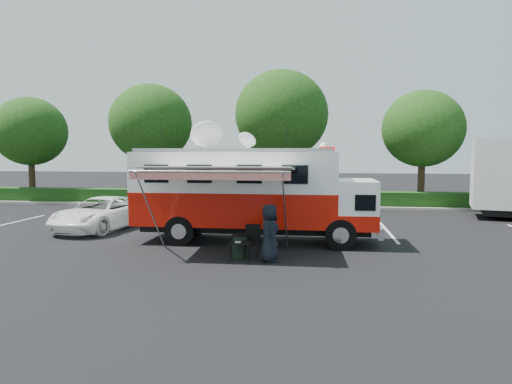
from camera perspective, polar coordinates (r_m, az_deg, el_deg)
ground_plane at (r=17.83m, az=-0.22°, el=-6.23°), size 120.00×120.00×0.00m
back_border at (r=30.29m, az=5.36°, el=7.87°), size 60.00×6.14×8.87m
stall_lines at (r=20.82m, az=-0.44°, el=-4.59°), size 24.12×5.50×0.01m
command_truck at (r=17.57m, az=-0.48°, el=-0.10°), size 9.30×2.56×4.47m
awning at (r=15.05m, az=-5.08°, el=2.70°), size 5.08×2.62×3.07m
white_suv at (r=21.75m, az=-18.63°, el=-4.45°), size 3.33×5.60×1.46m
person at (r=14.68m, az=1.69°, el=-8.69°), size 0.89×1.06×1.84m
folding_table at (r=14.58m, az=-2.09°, el=-6.50°), size 0.77×0.58×0.62m
folding_chair at (r=15.16m, az=-0.45°, el=-5.75°), size 0.60×0.63×1.08m
trash_bin at (r=15.14m, az=-2.01°, el=-6.76°), size 0.51×0.51×0.77m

